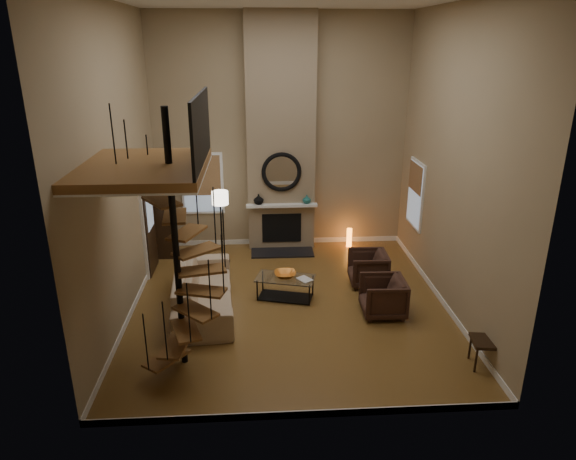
{
  "coord_description": "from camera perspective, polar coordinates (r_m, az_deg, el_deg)",
  "views": [
    {
      "loc": [
        -0.58,
        -8.92,
        4.84
      ],
      "look_at": [
        0.0,
        0.4,
        1.4
      ],
      "focal_mm": 32.1,
      "sensor_mm": 36.0,
      "label": 1
    }
  ],
  "objects": [
    {
      "name": "firebox",
      "position": [
        12.55,
        -0.7,
        0.23
      ],
      "size": [
        0.95,
        0.02,
        0.72
      ],
      "primitive_type": "cube",
      "color": "black",
      "rests_on": "chimney_breast"
    },
    {
      "name": "sofa",
      "position": [
        10.01,
        -9.42,
        -6.44
      ],
      "size": [
        1.25,
        2.77,
        0.79
      ],
      "primitive_type": "imported",
      "rotation": [
        0.0,
        0.0,
        1.64
      ],
      "color": "tan",
      "rests_on": "ground"
    },
    {
      "name": "spiral_stair",
      "position": [
        7.85,
        -12.09,
        -3.18
      ],
      "size": [
        1.47,
        1.47,
        4.06
      ],
      "color": "black",
      "rests_on": "ground"
    },
    {
      "name": "mirror_disc",
      "position": [
        12.13,
        -0.73,
        6.44
      ],
      "size": [
        0.8,
        0.01,
        0.8
      ],
      "primitive_type": "cylinder",
      "rotation": [
        1.57,
        0.0,
        0.0
      ],
      "color": "white",
      "rests_on": "chimney_breast"
    },
    {
      "name": "side_chair",
      "position": [
        8.74,
        21.77,
        -10.95
      ],
      "size": [
        0.5,
        0.5,
        0.96
      ],
      "color": "black",
      "rests_on": "ground"
    },
    {
      "name": "mirror_frame",
      "position": [
        12.12,
        -0.72,
        6.43
      ],
      "size": [
        0.94,
        0.1,
        0.94
      ],
      "primitive_type": "torus",
      "rotation": [
        1.57,
        0.0,
        0.0
      ],
      "color": "black",
      "rests_on": "chimney_breast"
    },
    {
      "name": "front_wall",
      "position": [
        6.07,
        2.15,
        0.08
      ],
      "size": [
        6.0,
        0.02,
        5.5
      ],
      "primitive_type": "cube",
      "color": "tan",
      "rests_on": "ground"
    },
    {
      "name": "window_back",
      "position": [
        12.63,
        -9.48,
        5.18
      ],
      "size": [
        1.02,
        0.06,
        1.52
      ],
      "color": "white",
      "rests_on": "back_wall"
    },
    {
      "name": "left_wall",
      "position": [
        9.48,
        -18.38,
        6.45
      ],
      "size": [
        0.02,
        6.5,
        5.5
      ],
      "primitive_type": "cube",
      "color": "tan",
      "rests_on": "ground"
    },
    {
      "name": "armchair_far",
      "position": [
        9.86,
        10.89,
        -7.25
      ],
      "size": [
        0.82,
        0.8,
        0.73
      ],
      "primitive_type": "imported",
      "rotation": [
        0.0,
        0.0,
        -1.59
      ],
      "color": "#3A231B",
      "rests_on": "ground"
    },
    {
      "name": "baseboard_left",
      "position": [
        10.4,
        -16.7,
        -8.07
      ],
      "size": [
        0.02,
        6.5,
        0.12
      ],
      "primitive_type": "cube",
      "color": "white",
      "rests_on": "ground"
    },
    {
      "name": "entry_door",
      "position": [
        11.62,
        -15.15,
        0.44
      ],
      "size": [
        0.1,
        1.05,
        2.16
      ],
      "color": "white",
      "rests_on": "ground"
    },
    {
      "name": "book",
      "position": [
        10.07,
        1.74,
        -5.54
      ],
      "size": [
        0.35,
        0.37,
        0.03
      ],
      "primitive_type": "imported",
      "rotation": [
        0.0,
        0.0,
        0.61
      ],
      "color": "gray",
      "rests_on": "coffee_table"
    },
    {
      "name": "hearth",
      "position": [
        12.47,
        -0.62,
        -2.51
      ],
      "size": [
        1.5,
        0.6,
        0.04
      ],
      "primitive_type": "cube",
      "color": "black",
      "rests_on": "ground"
    },
    {
      "name": "floor_lamp",
      "position": [
        11.63,
        -7.51,
        2.91
      ],
      "size": [
        0.37,
        0.37,
        1.7
      ],
      "color": "black",
      "rests_on": "ground"
    },
    {
      "name": "back_wall",
      "position": [
        12.36,
        -0.84,
        10.48
      ],
      "size": [
        6.0,
        0.02,
        5.5
      ],
      "primitive_type": "cube",
      "color": "tan",
      "rests_on": "ground"
    },
    {
      "name": "loft",
      "position": [
        7.44,
        -14.93,
        7.1
      ],
      "size": [
        1.7,
        2.2,
        1.09
      ],
      "color": "brown",
      "rests_on": "left_wall"
    },
    {
      "name": "hutch",
      "position": [
        12.56,
        -13.5,
        1.6
      ],
      "size": [
        0.4,
        0.86,
        1.91
      ],
      "primitive_type": "cube",
      "color": "black",
      "rests_on": "ground"
    },
    {
      "name": "vase_left",
      "position": [
        12.26,
        -3.28,
        3.42
      ],
      "size": [
        0.24,
        0.24,
        0.25
      ],
      "primitive_type": "imported",
      "color": "black",
      "rests_on": "mantel"
    },
    {
      "name": "chimney_breast",
      "position": [
        12.18,
        -0.79,
        10.33
      ],
      "size": [
        1.6,
        0.38,
        5.5
      ],
      "primitive_type": "cube",
      "color": "#897559",
      "rests_on": "ground"
    },
    {
      "name": "baseboard_back",
      "position": [
        13.08,
        -0.78,
        -1.22
      ],
      "size": [
        6.0,
        0.02,
        0.12
      ],
      "primitive_type": "cube",
      "color": "white",
      "rests_on": "ground"
    },
    {
      "name": "vase_right",
      "position": [
        12.32,
        2.09,
        3.44
      ],
      "size": [
        0.2,
        0.2,
        0.21
      ],
      "primitive_type": "imported",
      "color": "#1B5F5B",
      "rests_on": "mantel"
    },
    {
      "name": "bowl",
      "position": [
        10.21,
        -0.32,
        -4.94
      ],
      "size": [
        0.43,
        0.43,
        0.11
      ],
      "primitive_type": "imported",
      "color": "orange",
      "rests_on": "coffee_table"
    },
    {
      "name": "coffee_table",
      "position": [
        10.26,
        -0.3,
        -6.13
      ],
      "size": [
        1.26,
        0.85,
        0.44
      ],
      "color": "silver",
      "rests_on": "ground"
    },
    {
      "name": "right_wall",
      "position": [
        9.84,
        18.01,
        6.97
      ],
      "size": [
        0.02,
        6.5,
        5.5
      ],
      "primitive_type": "cube",
      "color": "tan",
      "rests_on": "ground"
    },
    {
      "name": "armchair_near",
      "position": [
        10.97,
        9.21,
        -4.19
      ],
      "size": [
        0.81,
        0.79,
        0.72
      ],
      "primitive_type": "imported",
      "rotation": [
        0.0,
        0.0,
        -1.6
      ],
      "color": "#3A231B",
      "rests_on": "ground"
    },
    {
      "name": "baseboard_front",
      "position": [
        7.45,
        1.86,
        -19.72
      ],
      "size": [
        6.0,
        0.02,
        0.12
      ],
      "primitive_type": "cube",
      "color": "white",
      "rests_on": "ground"
    },
    {
      "name": "baseboard_right",
      "position": [
        10.73,
        16.41,
        -7.12
      ],
      "size": [
        0.02,
        6.5,
        0.12
      ],
      "primitive_type": "cube",
      "color": "white",
      "rests_on": "ground"
    },
    {
      "name": "ground",
      "position": [
        10.17,
        0.14,
        -8.24
      ],
      "size": [
        6.0,
        6.5,
        0.01
      ],
      "primitive_type": "cube",
      "color": "olive",
      "rests_on": "ground"
    },
    {
      "name": "accent_lamp",
      "position": [
        12.86,
        6.79,
        -0.83
      ],
      "size": [
        0.13,
        0.13,
        0.47
      ],
      "primitive_type": "cylinder",
      "color": "orange",
      "rests_on": "ground"
    },
    {
      "name": "window_right",
      "position": [
        11.93,
        13.95,
        3.99
      ],
      "size": [
        0.06,
        1.02,
        1.52
      ],
      "color": "white",
      "rests_on": "right_wall"
    },
    {
      "name": "mantel",
      "position": [
        12.28,
        -0.69,
        2.73
      ],
      "size": [
        1.7,
        0.18,
        0.06
      ],
      "primitive_type": "cube",
      "color": "white",
      "rests_on": "chimney_breast"
    }
  ]
}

